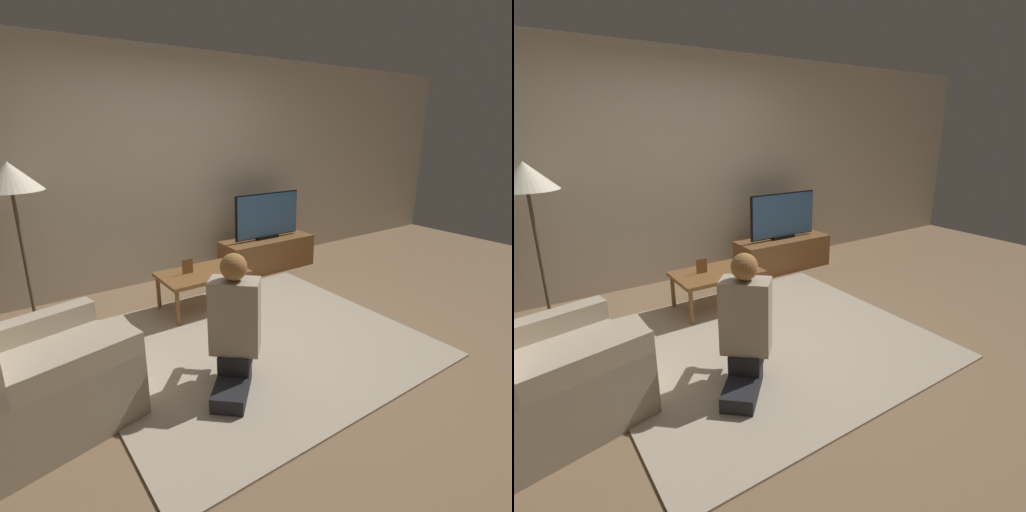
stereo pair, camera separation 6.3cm
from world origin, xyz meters
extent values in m
plane|color=#896B4C|center=(0.00, 0.00, 0.00)|extent=(10.00, 10.00, 0.00)
cube|color=beige|center=(0.00, 1.93, 1.30)|extent=(10.00, 0.06, 2.60)
cube|color=#BCAD93|center=(0.00, 0.00, 0.01)|extent=(2.59, 2.34, 0.02)
cube|color=brown|center=(1.22, 1.48, 0.20)|extent=(1.23, 0.45, 0.41)
cube|color=black|center=(1.22, 1.48, 0.43)|extent=(0.32, 0.08, 0.04)
cube|color=black|center=(1.22, 1.49, 0.71)|extent=(0.94, 0.03, 0.56)
cube|color=#38669E|center=(1.22, 1.48, 0.71)|extent=(0.91, 0.04, 0.53)
cube|color=brown|center=(-0.03, 0.88, 0.37)|extent=(0.85, 0.54, 0.04)
cylinder|color=brown|center=(-0.42, 0.65, 0.18)|extent=(0.04, 0.04, 0.36)
cylinder|color=brown|center=(0.35, 0.65, 0.18)|extent=(0.04, 0.04, 0.36)
cylinder|color=brown|center=(-0.42, 1.11, 0.18)|extent=(0.04, 0.04, 0.36)
cylinder|color=brown|center=(0.35, 1.11, 0.18)|extent=(0.04, 0.04, 0.36)
cylinder|color=#4C4233|center=(-1.50, 1.38, 0.01)|extent=(0.28, 0.28, 0.03)
cylinder|color=#4C4233|center=(-1.50, 1.38, 0.75)|extent=(0.03, 0.03, 1.44)
cone|color=#EFE5C6|center=(-1.50, 1.38, 1.38)|extent=(0.51, 0.51, 0.24)
cube|color=#B7A88E|center=(-1.59, -0.07, 0.23)|extent=(1.03, 0.94, 0.46)
cube|color=#B7A88E|center=(-1.53, -0.38, 0.30)|extent=(0.91, 0.32, 0.60)
cube|color=#B7A88E|center=(-1.65, 0.24, 0.30)|extent=(0.91, 0.32, 0.60)
cube|color=#232328|center=(-0.55, -0.51, 0.07)|extent=(0.45, 0.47, 0.11)
cube|color=#232328|center=(-0.44, -0.38, 0.20)|extent=(0.32, 0.33, 0.14)
cube|color=tan|center=(-0.44, -0.38, 0.53)|extent=(0.39, 0.38, 0.53)
sphere|color=tan|center=(-0.44, -0.38, 0.88)|extent=(0.18, 0.18, 0.18)
sphere|color=#9E6B38|center=(-0.46, -0.40, 0.90)|extent=(0.18, 0.18, 0.18)
cube|color=black|center=(-0.20, -0.11, 0.56)|extent=(0.12, 0.12, 0.04)
cylinder|color=tan|center=(-0.20, -0.26, 0.56)|extent=(0.25, 0.27, 0.07)
cylinder|color=tan|center=(-0.35, -0.13, 0.56)|extent=(0.25, 0.27, 0.07)
cube|color=brown|center=(-0.17, 0.92, 0.47)|extent=(0.11, 0.01, 0.15)
camera|label=1|loc=(-1.74, -2.49, 1.76)|focal=28.00mm
camera|label=2|loc=(-1.69, -2.53, 1.76)|focal=28.00mm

